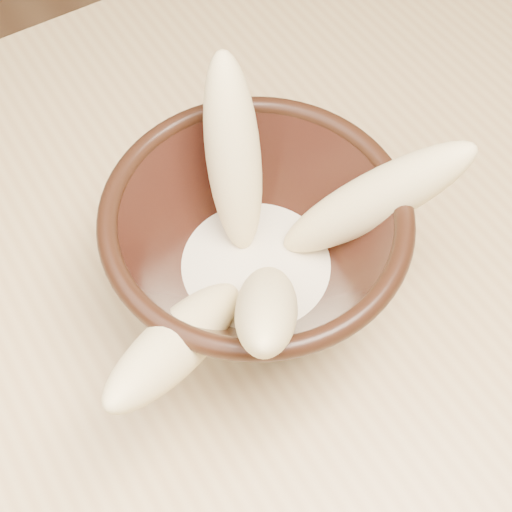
{
  "coord_description": "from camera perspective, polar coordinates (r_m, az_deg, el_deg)",
  "views": [
    {
      "loc": [
        -0.03,
        -0.16,
        1.2
      ],
      "look_at": [
        0.1,
        0.05,
        0.8
      ],
      "focal_mm": 50.0,
      "sensor_mm": 36.0,
      "label": 1
    }
  ],
  "objects": [
    {
      "name": "banana_left",
      "position": [
        0.41,
        -6.12,
        -6.7
      ],
      "size": [
        0.14,
        0.11,
        0.11
      ],
      "primitive_type": "ellipsoid",
      "rotation": [
        1.0,
        0.0,
        -1.02
      ],
      "color": "#F3D88F",
      "rests_on": "bowl"
    },
    {
      "name": "milk_puddle",
      "position": [
        0.48,
        0.0,
        -1.06
      ],
      "size": [
        0.11,
        0.11,
        0.01
      ],
      "primitive_type": "cylinder",
      "color": "beige",
      "rests_on": "bowl"
    },
    {
      "name": "banana_right",
      "position": [
        0.45,
        9.32,
        4.38
      ],
      "size": [
        0.13,
        0.09,
        0.12
      ],
      "primitive_type": "ellipsoid",
      "rotation": [
        0.83,
        0.0,
        1.06
      ],
      "color": "#F3D88F",
      "rests_on": "bowl"
    },
    {
      "name": "bowl",
      "position": [
        0.46,
        -0.0,
        0.6
      ],
      "size": [
        0.19,
        0.19,
        0.1
      ],
      "rotation": [
        0.0,
        0.0,
        0.41
      ],
      "color": "black",
      "rests_on": "table"
    },
    {
      "name": "banana_upright",
      "position": [
        0.46,
        -1.82,
        8.02
      ],
      "size": [
        0.07,
        0.1,
        0.14
      ],
      "primitive_type": "ellipsoid",
      "rotation": [
        0.49,
        0.0,
        2.77
      ],
      "color": "#F3D88F",
      "rests_on": "bowl"
    },
    {
      "name": "table",
      "position": [
        0.55,
        -6.73,
        -15.75
      ],
      "size": [
        1.2,
        0.8,
        0.75
      ],
      "color": "tan",
      "rests_on": "ground"
    },
    {
      "name": "banana_front",
      "position": [
        0.4,
        0.86,
        -4.12
      ],
      "size": [
        0.1,
        0.12,
        0.13
      ],
      "primitive_type": "ellipsoid",
      "rotation": [
        0.77,
        0.0,
        -0.61
      ],
      "color": "#F3D88F",
      "rests_on": "bowl"
    }
  ]
}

